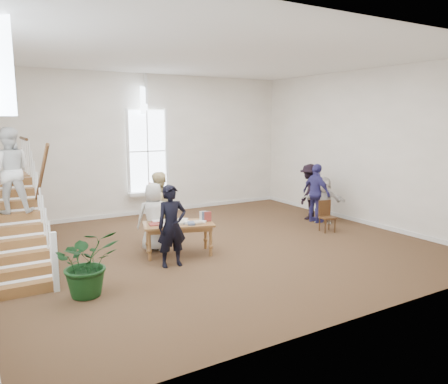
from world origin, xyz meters
TOP-DOWN VIEW (x-y plane):
  - ground at (0.00, 0.00)m, footprint 10.00×10.00m
  - room_shell at (-0.00, 4.39)m, footprint 10.49×10.00m
  - staircase at (-4.34, 0.75)m, footprint 1.10×4.10m
  - library_table at (-1.03, -0.09)m, footprint 1.73×1.21m
  - police_officer at (-1.48, -0.75)m, footprint 0.66×0.46m
  - elderly_woman at (-1.38, 0.50)m, footprint 0.90×0.70m
  - person_yellow at (-1.08, 1.00)m, footprint 1.02×0.88m
  - woman_cluster_a at (3.87, 0.70)m, footprint 0.48×1.06m
  - woman_cluster_b at (4.00, 1.15)m, footprint 1.28×1.10m
  - woman_cluster_c at (4.00, 0.50)m, footprint 1.05×1.30m
  - floor_plant at (-3.40, -1.43)m, footprint 1.11×0.97m
  - side_chair at (3.38, -0.25)m, footprint 0.44×0.44m

SIDE VIEW (x-z plane):
  - ground at x=0.00m, z-range 0.00..0.00m
  - room_shell at x=0.00m, z-range -4.60..5.40m
  - side_chair at x=3.38m, z-range 0.04..0.90m
  - floor_plant at x=-3.40m, z-range 0.00..1.21m
  - library_table at x=-1.03m, z-range 0.26..1.06m
  - woman_cluster_c at x=4.00m, z-range 0.00..1.39m
  - elderly_woman at x=-1.38m, z-range 0.00..1.62m
  - woman_cluster_b at x=4.00m, z-range 0.00..1.72m
  - police_officer at x=-1.48m, z-range 0.00..1.74m
  - woman_cluster_a at x=3.87m, z-range 0.00..1.77m
  - person_yellow at x=-1.08m, z-range 0.00..1.80m
  - staircase at x=-4.34m, z-range 0.16..3.08m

